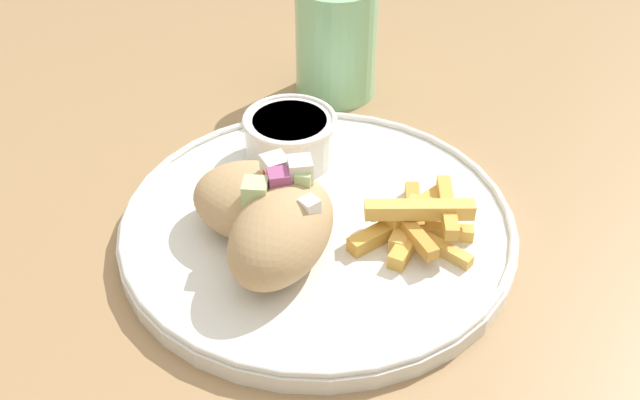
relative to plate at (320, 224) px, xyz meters
The scene contains 7 objects.
table 0.08m from the plate, 103.09° to the right, with size 1.31×1.31×0.71m.
plate is the anchor object (origin of this frame).
pita_sandwich_near 0.07m from the plate, 144.75° to the right, with size 0.13×0.12×0.07m.
pita_sandwich_far 0.06m from the plate, 163.08° to the left, with size 0.13×0.13×0.06m.
fries_pile 0.08m from the plate, 37.25° to the right, with size 0.10×0.10×0.03m.
sauce_ramekin 0.09m from the plate, 81.60° to the left, with size 0.08×0.08×0.04m.
water_glass 0.23m from the plate, 60.61° to the left, with size 0.08×0.08×0.11m.
Camera 1 is at (-0.19, -0.40, 1.11)m, focal length 42.00 mm.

